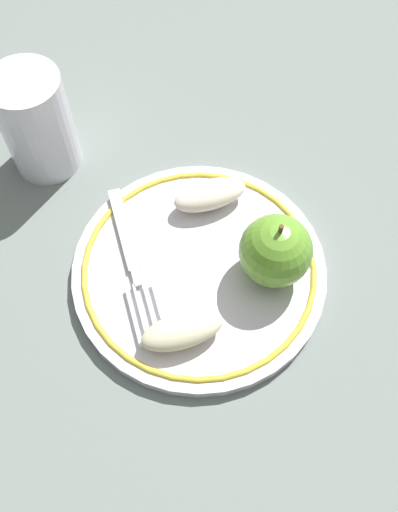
{
  "coord_description": "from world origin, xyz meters",
  "views": [
    {
      "loc": [
        -0.2,
        0.15,
        0.49
      ],
      "look_at": [
        0.01,
        0.02,
        0.04
      ],
      "focal_mm": 40.0,
      "sensor_mm": 36.0,
      "label": 1
    }
  ],
  "objects_px": {
    "apple_red_whole": "(276,251)",
    "apple_slice_back": "(182,331)",
    "drinking_glass": "(36,123)",
    "plate": "(199,270)",
    "apple_slice_front": "(210,195)",
    "fork": "(132,258)"
  },
  "relations": [
    {
      "from": "apple_red_whole",
      "to": "apple_slice_front",
      "type": "height_order",
      "value": "apple_red_whole"
    },
    {
      "from": "apple_slice_front",
      "to": "fork",
      "type": "distance_m",
      "value": 0.1
    },
    {
      "from": "apple_slice_back",
      "to": "plate",
      "type": "bearing_deg",
      "value": 60.44
    },
    {
      "from": "apple_slice_front",
      "to": "apple_slice_back",
      "type": "bearing_deg",
      "value": -119.26
    },
    {
      "from": "fork",
      "to": "drinking_glass",
      "type": "bearing_deg",
      "value": -159.51
    },
    {
      "from": "apple_slice_back",
      "to": "drinking_glass",
      "type": "bearing_deg",
      "value": 107.49
    },
    {
      "from": "plate",
      "to": "fork",
      "type": "bearing_deg",
      "value": 49.61
    },
    {
      "from": "plate",
      "to": "apple_red_whole",
      "type": "bearing_deg",
      "value": -124.7
    },
    {
      "from": "fork",
      "to": "drinking_glass",
      "type": "height_order",
      "value": "drinking_glass"
    },
    {
      "from": "fork",
      "to": "drinking_glass",
      "type": "distance_m",
      "value": 0.17
    },
    {
      "from": "drinking_glass",
      "to": "apple_slice_front",
      "type": "bearing_deg",
      "value": -143.97
    },
    {
      "from": "fork",
      "to": "plate",
      "type": "bearing_deg",
      "value": 66.3
    },
    {
      "from": "apple_slice_front",
      "to": "drinking_glass",
      "type": "distance_m",
      "value": 0.19
    },
    {
      "from": "plate",
      "to": "apple_slice_back",
      "type": "distance_m",
      "value": 0.07
    },
    {
      "from": "apple_red_whole",
      "to": "apple_slice_back",
      "type": "bearing_deg",
      "value": 96.12
    },
    {
      "from": "apple_red_whole",
      "to": "apple_slice_front",
      "type": "distance_m",
      "value": 0.1
    },
    {
      "from": "plate",
      "to": "apple_red_whole",
      "type": "relative_size",
      "value": 3.22
    },
    {
      "from": "apple_slice_front",
      "to": "fork",
      "type": "relative_size",
      "value": 0.43
    },
    {
      "from": "plate",
      "to": "fork",
      "type": "relative_size",
      "value": 1.42
    },
    {
      "from": "apple_red_whole",
      "to": "drinking_glass",
      "type": "bearing_deg",
      "value": 25.38
    },
    {
      "from": "apple_slice_back",
      "to": "fork",
      "type": "bearing_deg",
      "value": 104.74
    },
    {
      "from": "apple_slice_back",
      "to": "drinking_glass",
      "type": "xyz_separation_m",
      "value": [
        0.25,
        0.01,
        0.03
      ]
    }
  ]
}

